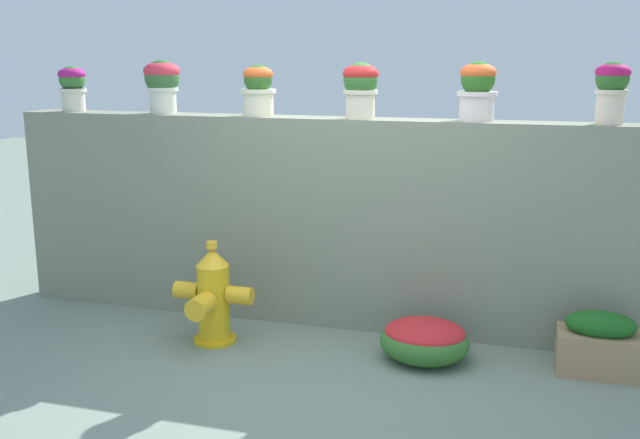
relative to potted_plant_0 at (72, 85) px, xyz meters
The scene contains 11 objects.
ground_plane 3.37m from the potted_plant_0, 24.01° to the right, with size 24.00×24.00×0.00m, color gray.
stone_wall 2.77m from the potted_plant_0, ahead, with size 5.89×0.32×1.66m, color gray.
potted_plant_0 is the anchor object (origin of this frame).
potted_plant_1 0.84m from the potted_plant_0, ahead, with size 0.30×0.30×0.44m.
potted_plant_2 1.69m from the potted_plant_0, ahead, with size 0.28×0.28×0.40m.
potted_plant_3 2.53m from the potted_plant_0, ahead, with size 0.27×0.27×0.42m.
potted_plant_4 3.38m from the potted_plant_0, ahead, with size 0.30×0.30×0.43m.
potted_plant_5 4.29m from the potted_plant_0, ahead, with size 0.24×0.24×0.43m.
fire_hydrant 2.29m from the potted_plant_0, 24.12° to the right, with size 0.62×0.49×0.78m.
flower_bush_left 3.63m from the potted_plant_0, 10.47° to the right, with size 0.64×0.57×0.30m.
planter_box 4.65m from the potted_plant_0, ahead, with size 0.55×0.32×0.44m.
Camera 1 is at (1.22, -4.30, 2.13)m, focal length 40.74 mm.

